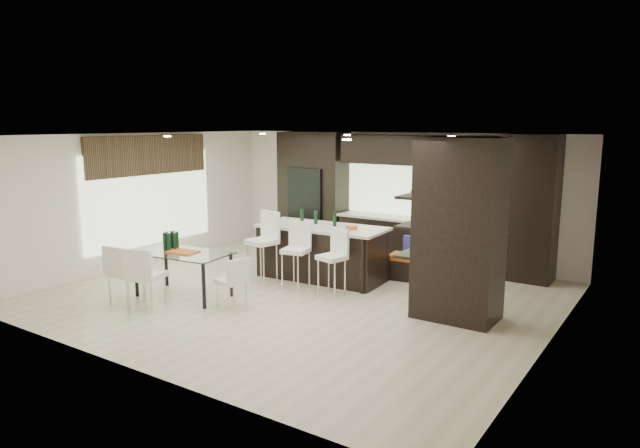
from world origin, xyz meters
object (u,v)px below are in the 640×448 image
Objects in this scene: stool_left at (262,255)px; stool_right at (332,269)px; kitchen_island at (322,252)px; stool_mid at (296,262)px; bench at (422,269)px; dining_table at (184,274)px; chair_near at (146,280)px; chair_far at (127,276)px; chair_end at (231,284)px; floor_vase at (437,279)px.

stool_left is 1.49m from stool_right.
stool_mid is (-0.00, -0.83, -0.03)m from kitchen_island.
bench is at bearing 44.19° from stool_left.
stool_left reaches higher than dining_table.
stool_left is at bearing -134.71° from kitchen_island.
bench is 1.32× the size of chair_near.
chair_near is at bearing -8.30° from chair_far.
stool_left reaches higher than stool_mid.
chair_far reaches higher than bench.
kitchen_island reaches higher than chair_end.
stool_left is 1.14× the size of chair_near.
chair_near is at bearing -133.50° from bench.
floor_vase reaches higher than chair_far.
chair_far is (-3.45, -3.88, 0.21)m from bench.
stool_left is 3.35m from floor_vase.
chair_near reaches higher than bench.
stool_mid is at bearing -93.66° from kitchen_island.
floor_vase reaches higher than stool_right.
stool_right is at bearing 33.18° from chair_far.
stool_right reaches higher than bench.
floor_vase is at bearing 19.53° from chair_far.
kitchen_island is 2.71m from floor_vase.
kitchen_island is 1.13m from stool_left.
stool_mid reaches higher than chair_far.
bench is (2.38, 1.73, -0.29)m from stool_left.
dining_table is at bearing -139.78° from bench.
stool_left is 2.40m from chair_far.
chair_near is (-1.31, -3.02, -0.04)m from kitchen_island.
chair_end is (1.08, 0.00, -0.00)m from dining_table.
bench is at bearing 39.80° from dining_table.
stool_mid is at bearing 42.90° from chair_far.
kitchen_island reaches higher than stool_right.
chair_far is (-4.41, -2.24, -0.12)m from floor_vase.
kitchen_island is 2.26m from chair_end.
floor_vase is 0.72× the size of dining_table.
stool_right is 0.99× the size of chair_near.
floor_vase is at bearing -10.70° from stool_mid.
chair_far is at bearing -108.03° from stool_left.
dining_table is (-3.92, -1.47, -0.19)m from floor_vase.
stool_mid is 2.83m from chair_far.
stool_mid is 0.61× the size of dining_table.
bench is 0.77× the size of dining_table.
dining_table is at bearing -124.04° from kitchen_island.
stool_mid is 0.75m from stool_right.
floor_vase is at bearing 15.09° from stool_right.
bench is at bearing 34.48° from chair_near.
stool_mid reaches higher than bench.
chair_end is at bearing -99.66° from kitchen_island.
kitchen_island is at bearing 57.20° from stool_left.
bench is 4.29m from dining_table.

